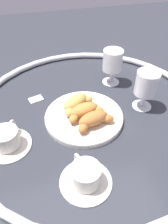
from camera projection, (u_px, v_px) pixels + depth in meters
ground_plane at (90, 114)px, 0.76m from camera, size 2.20×2.20×0.00m
table_chrome_rim at (90, 111)px, 0.76m from camera, size 0.82×0.82×0.02m
pastry_plate at (84, 116)px, 0.74m from camera, size 0.26×0.26×0.02m
croissant_large at (76, 103)px, 0.75m from camera, size 0.12×0.11×0.04m
croissant_small at (84, 111)px, 0.72m from camera, size 0.13×0.08×0.04m
croissant_extra at (94, 119)px, 0.69m from camera, size 0.13×0.08×0.04m
coffee_cup_near at (7, 140)px, 0.64m from camera, size 0.14×0.14×0.06m
coffee_cup_far at (86, 176)px, 0.55m from camera, size 0.14×0.14×0.06m
juice_glass_left at (146, 85)px, 0.73m from camera, size 0.08×0.08×0.14m
juice_glass_right at (113, 62)px, 0.84m from camera, size 0.08×0.08×0.14m
sugar_packet at (36, 99)px, 0.82m from camera, size 0.06×0.05×0.01m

